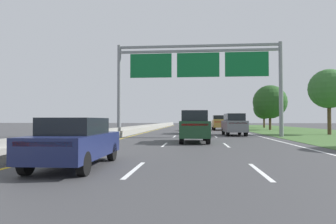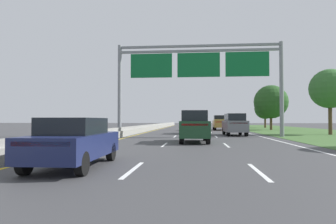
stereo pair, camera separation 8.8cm
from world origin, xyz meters
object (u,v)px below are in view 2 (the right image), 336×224
at_px(car_darkgreen_centre_lane_suv, 194,126).
at_px(roadside_tree_distant, 265,109).
at_px(car_red_centre_lane_sedan, 196,125).
at_px(roadside_tree_mid, 330,89).
at_px(car_navy_left_lane_sedan, 74,141).
at_px(roadside_tree_far, 271,102).
at_px(pickup_truck_gold, 220,123).
at_px(overhead_sign_gantry, 199,70).
at_px(car_black_centre_lane_suv, 197,124).
at_px(car_grey_right_lane_suv, 235,124).

height_order(car_darkgreen_centre_lane_suv, roadside_tree_distant, roadside_tree_distant).
bearing_deg(roadside_tree_distant, car_red_centre_lane_sedan, -128.99).
bearing_deg(roadside_tree_mid, car_navy_left_lane_sedan, -128.25).
bearing_deg(roadside_tree_far, pickup_truck_gold, -173.08).
distance_m(car_navy_left_lane_sedan, car_darkgreen_centre_lane_suv, 11.45).
xyz_separation_m(pickup_truck_gold, car_navy_left_lane_sedan, (-7.50, -35.44, -0.26)).
bearing_deg(car_red_centre_lane_sedan, car_darkgreen_centre_lane_suv, 179.87).
bearing_deg(roadside_tree_distant, overhead_sign_gantry, -112.53).
bearing_deg(overhead_sign_gantry, car_black_centre_lane_suv, 91.34).
bearing_deg(pickup_truck_gold, car_black_centre_lane_suv, 164.22).
distance_m(roadside_tree_mid, roadside_tree_distant, 27.11).
distance_m(car_red_centre_lane_sedan, roadside_tree_mid, 17.66).
relative_size(car_red_centre_lane_sedan, roadside_tree_distant, 0.78).
xyz_separation_m(car_navy_left_lane_sedan, roadside_tree_far, (15.12, 36.36, 3.40)).
distance_m(car_red_centre_lane_sedan, car_darkgreen_centre_lane_suv, 22.08).
bearing_deg(overhead_sign_gantry, car_grey_right_lane_suv, 32.27).
xyz_separation_m(car_grey_right_lane_suv, car_darkgreen_centre_lane_suv, (-3.85, -9.16, 0.00)).
distance_m(roadside_tree_far, roadside_tree_distant, 13.02).
distance_m(pickup_truck_gold, car_darkgreen_centre_lane_suv, 24.92).
relative_size(car_navy_left_lane_sedan, roadside_tree_mid, 0.67).
distance_m(pickup_truck_gold, car_black_centre_lane_suv, 12.61).
relative_size(car_navy_left_lane_sedan, car_black_centre_lane_suv, 0.94).
bearing_deg(overhead_sign_gantry, car_red_centre_lane_sedan, 90.65).
bearing_deg(car_red_centre_lane_sedan, car_black_centre_lane_suv, -179.37).
distance_m(car_grey_right_lane_suv, car_black_centre_lane_suv, 4.93).
bearing_deg(pickup_truck_gold, car_darkgreen_centre_lane_suv, 171.67).
bearing_deg(roadside_tree_distant, car_navy_left_lane_sedan, -109.26).
height_order(car_black_centre_lane_suv, roadside_tree_far, roadside_tree_far).
height_order(pickup_truck_gold, roadside_tree_mid, roadside_tree_mid).
height_order(overhead_sign_gantry, pickup_truck_gold, overhead_sign_gantry).
bearing_deg(car_black_centre_lane_suv, car_red_centre_lane_sedan, -0.40).
bearing_deg(roadside_tree_mid, car_grey_right_lane_suv, -167.57).
relative_size(car_darkgreen_centre_lane_suv, roadside_tree_far, 0.71).
relative_size(car_grey_right_lane_suv, roadside_tree_distant, 0.84).
height_order(pickup_truck_gold, car_black_centre_lane_suv, pickup_truck_gold).
relative_size(car_black_centre_lane_suv, roadside_tree_mid, 0.71).
bearing_deg(roadside_tree_distant, car_grey_right_lane_suv, -108.11).
distance_m(car_darkgreen_centre_lane_suv, roadside_tree_far, 28.14).
relative_size(pickup_truck_gold, car_black_centre_lane_suv, 1.15).
xyz_separation_m(car_darkgreen_centre_lane_suv, roadside_tree_far, (11.35, 25.56, 3.12)).
relative_size(pickup_truck_gold, car_red_centre_lane_sedan, 1.23).
height_order(overhead_sign_gantry, car_black_centre_lane_suv, overhead_sign_gantry).
bearing_deg(car_red_centre_lane_sedan, car_navy_left_lane_sedan, 173.50).
bearing_deg(car_navy_left_lane_sedan, overhead_sign_gantry, -14.61).
xyz_separation_m(roadside_tree_far, roadside_tree_distant, (2.07, 12.84, -0.54)).
height_order(car_red_centre_lane_sedan, roadside_tree_distant, roadside_tree_distant).
height_order(car_red_centre_lane_sedan, car_darkgreen_centre_lane_suv, car_darkgreen_centre_lane_suv).
distance_m(pickup_truck_gold, car_red_centre_lane_sedan, 4.37).
bearing_deg(roadside_tree_mid, pickup_truck_gold, 126.73).
relative_size(car_grey_right_lane_suv, car_red_centre_lane_sedan, 1.08).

